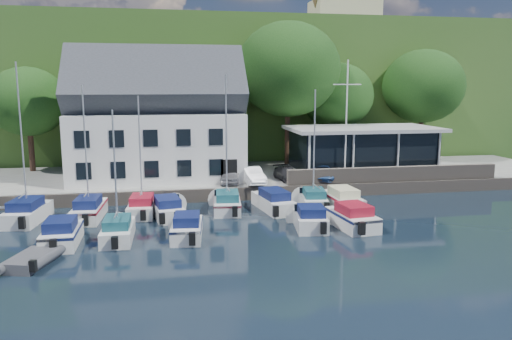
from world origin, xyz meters
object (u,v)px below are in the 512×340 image
at_px(boat_r2_1, 115,168).
at_px(boat_r2_4, 352,215).
at_px(car_silver, 230,175).
at_px(club_pavilion, 362,150).
at_px(boat_r1_1, 86,150).
at_px(flagpole, 346,121).
at_px(boat_r1_0, 22,149).
at_px(boat_r1_2, 140,153).
at_px(dinghy_1, 31,258).
at_px(boat_r1_4, 226,150).
at_px(boat_r1_6, 314,149).
at_px(boat_r2_3, 310,217).
at_px(boat_r2_0, 62,231).
at_px(car_white, 252,175).
at_px(boat_r1_3, 168,207).
at_px(car_dgrey, 287,174).
at_px(boat_r1_7, 342,197).
at_px(boat_r1_5, 274,199).
at_px(harbor_building, 158,127).
at_px(car_blue, 322,172).
at_px(boat_r2_2, 187,226).

distance_m(boat_r2_1, boat_r2_4, 14.56).
bearing_deg(car_silver, boat_r2_1, -117.37).
xyz_separation_m(club_pavilion, boat_r1_1, (-22.51, -8.49, 1.57)).
distance_m(flagpole, boat_r1_0, 24.08).
height_order(boat_r1_2, dinghy_1, boat_r1_2).
bearing_deg(boat_r1_4, boat_r1_0, -171.90).
bearing_deg(boat_r1_6, boat_r2_3, -100.37).
height_order(boat_r1_0, boat_r2_0, boat_r1_0).
distance_m(boat_r1_1, boat_r2_3, 15.15).
xyz_separation_m(club_pavilion, dinghy_1, (-24.03, -17.15, -2.67)).
relative_size(car_white, boat_r1_1, 0.43).
xyz_separation_m(car_silver, flagpole, (9.51, -0.53, 4.27)).
height_order(boat_r1_3, boat_r2_1, boat_r2_1).
distance_m(car_dgrey, dinghy_1, 22.01).
relative_size(boat_r1_3, boat_r2_0, 1.12).
relative_size(boat_r1_4, dinghy_1, 2.67).
xyz_separation_m(boat_r1_1, boat_r1_7, (17.61, -0.10, -3.85)).
relative_size(car_white, boat_r1_5, 0.57).
distance_m(harbor_building, boat_r1_5, 12.81).
xyz_separation_m(boat_r1_7, boat_r2_3, (-3.78, -4.74, -0.03)).
bearing_deg(dinghy_1, boat_r1_4, 56.79).
distance_m(car_silver, car_dgrey, 4.82).
xyz_separation_m(boat_r1_2, boat_r1_4, (5.85, -0.03, 0.12)).
relative_size(car_silver, boat_r1_1, 0.40).
xyz_separation_m(club_pavilion, boat_r2_1, (-20.21, -13.59, 1.14)).
distance_m(harbor_building, boat_r1_7, 16.59).
bearing_deg(boat_r1_4, harbor_building, 124.96).
relative_size(flagpole, boat_r1_2, 1.15).
distance_m(car_blue, dinghy_1, 24.09).
relative_size(boat_r1_0, boat_r2_0, 1.75).
distance_m(car_white, boat_r1_7, 7.74).
height_order(boat_r1_0, boat_r2_4, boat_r1_0).
distance_m(boat_r1_2, boat_r2_3, 12.18).
bearing_deg(car_blue, club_pavilion, 48.66).
bearing_deg(boat_r2_4, boat_r2_2, 175.42).
xyz_separation_m(flagpole, boat_r2_4, (-3.21, -10.13, -5.12)).
bearing_deg(car_blue, car_silver, -163.43).
xyz_separation_m(car_silver, boat_r1_0, (-13.99, -5.64, 3.15)).
distance_m(boat_r2_2, dinghy_1, 8.38).
distance_m(club_pavilion, boat_r1_0, 27.76).
relative_size(harbor_building, boat_r1_0, 1.50).
bearing_deg(car_dgrey, car_blue, -11.57).
distance_m(flagpole, boat_r2_4, 11.79).
bearing_deg(boat_r1_1, boat_r2_4, -14.18).
bearing_deg(boat_r2_4, car_silver, 114.02).
distance_m(flagpole, boat_r2_2, 17.82).
distance_m(boat_r1_4, boat_r2_3, 7.85).
bearing_deg(harbor_building, boat_r1_4, -60.92).
relative_size(harbor_building, flagpole, 1.47).
bearing_deg(boat_r1_4, boat_r2_3, -43.33).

